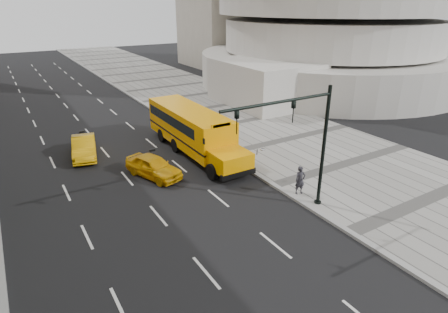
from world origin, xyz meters
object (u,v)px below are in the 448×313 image
traffic_signal (304,137)px  pedestrian (300,180)px  taxi_near (153,166)px  taxi_far (84,147)px  school_bus (191,127)px

traffic_signal → pedestrian: bearing=45.4°
taxi_near → taxi_far: size_ratio=0.93×
pedestrian → school_bus: bearing=115.5°
school_bus → taxi_far: size_ratio=2.71×
taxi_far → traffic_signal: size_ratio=0.67×
taxi_near → taxi_far: 6.19m
school_bus → pedestrian: 9.45m
school_bus → traffic_signal: traffic_signal is taller
taxi_far → traffic_signal: traffic_signal is taller
taxi_far → pedestrian: pedestrian is taller
taxi_far → pedestrian: size_ratio=2.65×
taxi_near → traffic_signal: traffic_signal is taller
school_bus → traffic_signal: 10.79m
pedestrian → traffic_signal: 3.63m
taxi_near → traffic_signal: 9.73m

